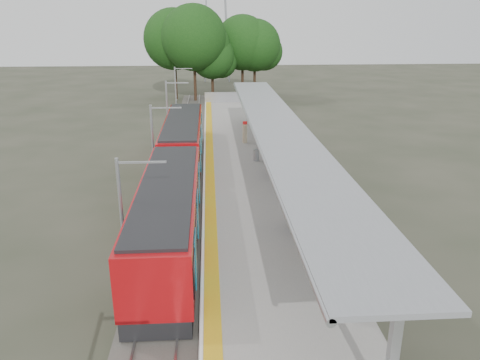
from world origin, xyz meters
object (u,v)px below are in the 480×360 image
litter_bin (256,155)px  bench_near (299,221)px  bench_far (257,117)px  info_pillar_near (307,237)px  bench_mid (275,168)px  info_pillar_far (245,133)px  train (178,169)px

litter_bin → bench_near: bearing=-85.6°
bench_far → litter_bin: bench_far is taller
info_pillar_near → litter_bin: info_pillar_near is taller
bench_mid → info_pillar_near: bearing=-85.7°
bench_near → bench_far: (0.50, 24.98, -0.07)m
bench_far → litter_bin: (-1.40, -13.20, -0.06)m
litter_bin → bench_mid: bearing=-75.4°
bench_far → bench_mid: bearing=-94.3°
bench_far → bench_near: bearing=-93.7°
bench_mid → bench_near: bearing=-85.2°
bench_far → info_pillar_far: (-1.82, -8.10, 0.30)m
bench_near → litter_bin: bench_near is taller
bench_far → info_pillar_near: (-0.58, -27.28, 0.38)m
train → bench_near: 9.35m
train → bench_near: (6.18, -6.99, -0.51)m
train → bench_far: size_ratio=20.65×
train → bench_mid: (6.19, 1.30, -0.50)m
bench_near → litter_bin: (-0.90, 11.78, -0.13)m
info_pillar_near → info_pillar_far: (-1.24, 19.18, -0.08)m
info_pillar_far → train: bearing=-119.5°
bench_mid → bench_far: size_ratio=1.16×
train → info_pillar_near: train is taller
bench_near → bench_far: 24.99m
bench_near → bench_mid: 8.30m
bench_mid → bench_far: bearing=93.1°
bench_near → info_pillar_far: info_pillar_far is taller
litter_bin → info_pillar_far: bearing=94.7°
bench_mid → info_pillar_near: size_ratio=0.79×
bench_far → info_pillar_far: bearing=-105.2°
info_pillar_near → litter_bin: size_ratio=2.36×
bench_far → info_pillar_near: size_ratio=0.68×
bench_mid → litter_bin: bench_mid is taller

